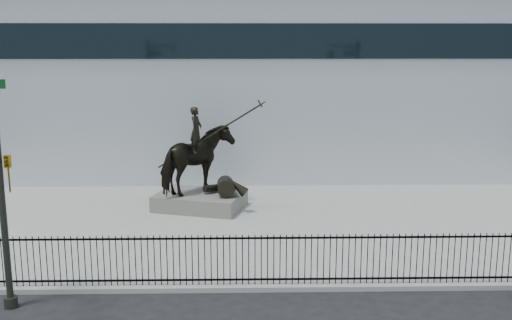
{
  "coord_description": "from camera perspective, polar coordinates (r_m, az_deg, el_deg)",
  "views": [
    {
      "loc": [
        -0.7,
        -14.99,
        7.14
      ],
      "look_at": [
        -0.25,
        6.0,
        2.85
      ],
      "focal_mm": 42.0,
      "sensor_mm": 36.0,
      "label": 1
    }
  ],
  "objects": [
    {
      "name": "plaza",
      "position": [
        23.1,
        0.57,
        -6.26
      ],
      "size": [
        30.0,
        12.0,
        0.15
      ],
      "primitive_type": "cube",
      "color": "gray",
      "rests_on": "ground"
    },
    {
      "name": "statue_plinth",
      "position": [
        25.13,
        -5.36,
        -3.89
      ],
      "size": [
        4.03,
        3.29,
        0.65
      ],
      "primitive_type": "cube",
      "rotation": [
        0.0,
        0.0,
        -0.29
      ],
      "color": "#54534D",
      "rests_on": "plaza"
    },
    {
      "name": "equestrian_statue",
      "position": [
        24.71,
        -5.29,
        -0.11
      ],
      "size": [
        4.3,
        3.32,
        3.79
      ],
      "rotation": [
        0.0,
        0.0,
        -0.29
      ],
      "color": "black",
      "rests_on": "statue_plinth"
    },
    {
      "name": "ground",
      "position": [
        16.62,
        1.34,
        -13.91
      ],
      "size": [
        120.0,
        120.0,
        0.0
      ],
      "primitive_type": "plane",
      "color": "black",
      "rests_on": "ground"
    },
    {
      "name": "picket_fence",
      "position": [
        17.41,
        1.17,
        -9.46
      ],
      "size": [
        22.1,
        0.1,
        1.5
      ],
      "color": "black",
      "rests_on": "plaza"
    },
    {
      "name": "building",
      "position": [
        35.09,
        -0.08,
        7.23
      ],
      "size": [
        44.0,
        14.0,
        9.0
      ],
      "primitive_type": "cube",
      "color": "silver",
      "rests_on": "ground"
    }
  ]
}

